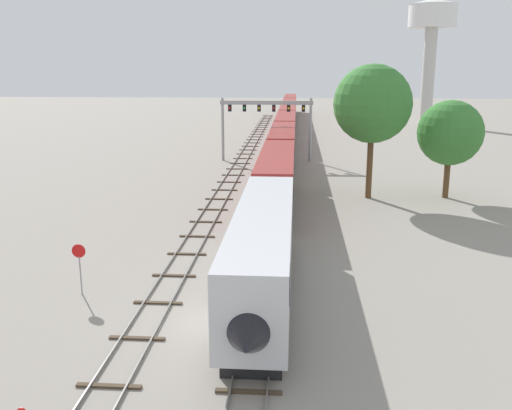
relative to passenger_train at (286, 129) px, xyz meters
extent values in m
plane|color=gray|center=(-2.00, -63.82, -2.61)|extent=(400.00, 400.00, 0.00)
cube|color=slate|center=(-0.72, -3.82, -2.53)|extent=(0.07, 200.00, 0.16)
cube|color=slate|center=(0.72, -3.82, -2.53)|extent=(0.07, 200.00, 0.16)
cube|color=#473828|center=(0.00, -69.82, -2.56)|extent=(2.60, 0.24, 0.10)
cube|color=#473828|center=(0.00, -65.82, -2.56)|extent=(2.60, 0.24, 0.10)
cube|color=#473828|center=(0.00, -61.82, -2.56)|extent=(2.60, 0.24, 0.10)
cube|color=#473828|center=(0.00, -57.82, -2.56)|extent=(2.60, 0.24, 0.10)
cube|color=#473828|center=(0.00, -53.82, -2.56)|extent=(2.60, 0.24, 0.10)
cube|color=#473828|center=(0.00, -49.82, -2.56)|extent=(2.60, 0.24, 0.10)
cube|color=#473828|center=(0.00, -45.82, -2.56)|extent=(2.60, 0.24, 0.10)
cube|color=#473828|center=(0.00, -41.82, -2.56)|extent=(2.60, 0.24, 0.10)
cube|color=#473828|center=(0.00, -37.82, -2.56)|extent=(2.60, 0.24, 0.10)
cube|color=#473828|center=(0.00, -33.82, -2.56)|extent=(2.60, 0.24, 0.10)
cube|color=#473828|center=(0.00, -29.82, -2.56)|extent=(2.60, 0.24, 0.10)
cube|color=#473828|center=(0.00, -25.82, -2.56)|extent=(2.60, 0.24, 0.10)
cube|color=#473828|center=(0.00, -21.82, -2.56)|extent=(2.60, 0.24, 0.10)
cube|color=#473828|center=(0.00, -17.82, -2.56)|extent=(2.60, 0.24, 0.10)
cube|color=#473828|center=(0.00, -13.82, -2.56)|extent=(2.60, 0.24, 0.10)
cube|color=#473828|center=(0.00, -9.82, -2.56)|extent=(2.60, 0.24, 0.10)
cube|color=#473828|center=(0.00, -5.82, -2.56)|extent=(2.60, 0.24, 0.10)
cube|color=#473828|center=(0.00, -1.82, -2.56)|extent=(2.60, 0.24, 0.10)
cube|color=#473828|center=(0.00, 2.18, -2.56)|extent=(2.60, 0.24, 0.10)
cube|color=#473828|center=(0.00, 6.18, -2.56)|extent=(2.60, 0.24, 0.10)
cube|color=#473828|center=(0.00, 10.18, -2.56)|extent=(2.60, 0.24, 0.10)
cube|color=#473828|center=(0.00, 14.18, -2.56)|extent=(2.60, 0.24, 0.10)
cube|color=#473828|center=(0.00, 18.18, -2.56)|extent=(2.60, 0.24, 0.10)
cube|color=#473828|center=(0.00, 22.18, -2.56)|extent=(2.60, 0.24, 0.10)
cube|color=#473828|center=(0.00, 26.18, -2.56)|extent=(2.60, 0.24, 0.10)
cube|color=#473828|center=(0.00, 30.18, -2.56)|extent=(2.60, 0.24, 0.10)
cube|color=#473828|center=(0.00, 34.18, -2.56)|extent=(2.60, 0.24, 0.10)
cube|color=#473828|center=(0.00, 38.18, -2.56)|extent=(2.60, 0.24, 0.10)
cube|color=#473828|center=(0.00, 42.18, -2.56)|extent=(2.60, 0.24, 0.10)
cube|color=#473828|center=(0.00, 46.18, -2.56)|extent=(2.60, 0.24, 0.10)
cube|color=#473828|center=(0.00, 50.18, -2.56)|extent=(2.60, 0.24, 0.10)
cube|color=#473828|center=(0.00, 54.18, -2.56)|extent=(2.60, 0.24, 0.10)
cube|color=#473828|center=(0.00, 58.18, -2.56)|extent=(2.60, 0.24, 0.10)
cube|color=#473828|center=(0.00, 62.18, -2.56)|extent=(2.60, 0.24, 0.10)
cube|color=#473828|center=(0.00, 66.18, -2.56)|extent=(2.60, 0.24, 0.10)
cube|color=#473828|center=(0.00, 70.18, -2.56)|extent=(2.60, 0.24, 0.10)
cube|color=#473828|center=(0.00, 74.18, -2.56)|extent=(2.60, 0.24, 0.10)
cube|color=#473828|center=(0.00, 78.18, -2.56)|extent=(2.60, 0.24, 0.10)
cube|color=#473828|center=(0.00, 82.18, -2.56)|extent=(2.60, 0.24, 0.10)
cube|color=#473828|center=(0.00, 86.18, -2.56)|extent=(2.60, 0.24, 0.10)
cube|color=#473828|center=(0.00, 90.18, -2.56)|extent=(2.60, 0.24, 0.10)
cube|color=#473828|center=(0.00, 94.18, -2.56)|extent=(2.60, 0.24, 0.10)
cube|color=slate|center=(-6.22, -23.82, -2.53)|extent=(0.07, 160.00, 0.16)
cube|color=slate|center=(-4.78, -23.82, -2.53)|extent=(0.07, 160.00, 0.16)
cube|color=#473828|center=(-5.50, -69.82, -2.56)|extent=(2.60, 0.24, 0.10)
cube|color=#473828|center=(-5.50, -65.82, -2.56)|extent=(2.60, 0.24, 0.10)
cube|color=#473828|center=(-5.50, -61.82, -2.56)|extent=(2.60, 0.24, 0.10)
cube|color=#473828|center=(-5.50, -57.82, -2.56)|extent=(2.60, 0.24, 0.10)
cube|color=#473828|center=(-5.50, -53.82, -2.56)|extent=(2.60, 0.24, 0.10)
cube|color=#473828|center=(-5.50, -49.82, -2.56)|extent=(2.60, 0.24, 0.10)
cube|color=#473828|center=(-5.50, -45.82, -2.56)|extent=(2.60, 0.24, 0.10)
cube|color=#473828|center=(-5.50, -41.82, -2.56)|extent=(2.60, 0.24, 0.10)
cube|color=#473828|center=(-5.50, -37.82, -2.56)|extent=(2.60, 0.24, 0.10)
cube|color=#473828|center=(-5.50, -33.82, -2.56)|extent=(2.60, 0.24, 0.10)
cube|color=#473828|center=(-5.50, -29.82, -2.56)|extent=(2.60, 0.24, 0.10)
cube|color=#473828|center=(-5.50, -25.82, -2.56)|extent=(2.60, 0.24, 0.10)
cube|color=#473828|center=(-5.50, -21.82, -2.56)|extent=(2.60, 0.24, 0.10)
cube|color=#473828|center=(-5.50, -17.82, -2.56)|extent=(2.60, 0.24, 0.10)
cube|color=#473828|center=(-5.50, -13.82, -2.56)|extent=(2.60, 0.24, 0.10)
cube|color=#473828|center=(-5.50, -9.82, -2.56)|extent=(2.60, 0.24, 0.10)
cube|color=#473828|center=(-5.50, -5.82, -2.56)|extent=(2.60, 0.24, 0.10)
cube|color=#473828|center=(-5.50, -1.82, -2.56)|extent=(2.60, 0.24, 0.10)
cube|color=#473828|center=(-5.50, 2.18, -2.56)|extent=(2.60, 0.24, 0.10)
cube|color=#473828|center=(-5.50, 6.18, -2.56)|extent=(2.60, 0.24, 0.10)
cube|color=#473828|center=(-5.50, 10.18, -2.56)|extent=(2.60, 0.24, 0.10)
cube|color=#473828|center=(-5.50, 14.18, -2.56)|extent=(2.60, 0.24, 0.10)
cube|color=#473828|center=(-5.50, 18.18, -2.56)|extent=(2.60, 0.24, 0.10)
cube|color=#473828|center=(-5.50, 22.18, -2.56)|extent=(2.60, 0.24, 0.10)
cube|color=#473828|center=(-5.50, 26.18, -2.56)|extent=(2.60, 0.24, 0.10)
cube|color=#473828|center=(-5.50, 30.18, -2.56)|extent=(2.60, 0.24, 0.10)
cube|color=#473828|center=(-5.50, 34.18, -2.56)|extent=(2.60, 0.24, 0.10)
cube|color=#473828|center=(-5.50, 38.18, -2.56)|extent=(2.60, 0.24, 0.10)
cube|color=#473828|center=(-5.50, 42.18, -2.56)|extent=(2.60, 0.24, 0.10)
cube|color=#473828|center=(-5.50, 46.18, -2.56)|extent=(2.60, 0.24, 0.10)
cube|color=#473828|center=(-5.50, 50.18, -2.56)|extent=(2.60, 0.24, 0.10)
cube|color=#473828|center=(-5.50, 54.18, -2.56)|extent=(2.60, 0.24, 0.10)
cube|color=silver|center=(0.00, -60.34, 0.29)|extent=(3.00, 18.97, 3.80)
cone|color=black|center=(0.00, -70.02, -0.11)|extent=(2.88, 2.60, 2.88)
cube|color=black|center=(0.00, -68.62, 1.43)|extent=(3.04, 1.80, 1.10)
cube|color=black|center=(0.00, -60.34, -2.11)|extent=(2.52, 17.07, 1.00)
cube|color=maroon|center=(0.00, -40.38, 0.29)|extent=(3.00, 18.97, 3.80)
cube|color=black|center=(0.00, -40.38, 0.69)|extent=(3.04, 17.45, 0.90)
cube|color=black|center=(0.00, -40.38, -2.11)|extent=(2.52, 17.07, 1.00)
cube|color=maroon|center=(0.00, -20.41, 0.29)|extent=(3.00, 18.97, 3.80)
cube|color=black|center=(0.00, -20.41, 0.69)|extent=(3.04, 17.45, 0.90)
cube|color=black|center=(0.00, -20.41, -2.11)|extent=(2.52, 17.07, 1.00)
cube|color=maroon|center=(0.00, -0.45, 0.29)|extent=(3.00, 18.97, 3.80)
cube|color=black|center=(0.00, -0.45, 0.69)|extent=(3.04, 17.45, 0.90)
cube|color=black|center=(0.00, -0.45, -2.11)|extent=(2.52, 17.07, 1.00)
cube|color=maroon|center=(0.00, 19.52, 0.29)|extent=(3.00, 18.97, 3.80)
cube|color=black|center=(0.00, 19.52, 0.69)|extent=(3.04, 17.45, 0.90)
cube|color=black|center=(0.00, 19.52, -2.11)|extent=(2.52, 17.07, 1.00)
cube|color=maroon|center=(0.00, 39.48, 0.29)|extent=(3.00, 18.97, 3.80)
cube|color=black|center=(0.00, 39.48, 0.69)|extent=(3.04, 17.45, 0.90)
cube|color=black|center=(0.00, 39.48, -2.11)|extent=(2.52, 17.07, 1.00)
cube|color=maroon|center=(0.00, 59.45, 0.29)|extent=(3.00, 18.97, 3.80)
cube|color=black|center=(0.00, 59.45, 0.69)|extent=(3.04, 17.45, 0.90)
cube|color=black|center=(0.00, 59.45, -2.11)|extent=(2.52, 17.07, 1.00)
cylinder|color=#999BA0|center=(-8.00, -15.26, 1.50)|extent=(0.36, 0.36, 8.22)
cylinder|color=#999BA0|center=(3.50, -15.26, 1.50)|extent=(0.36, 0.36, 8.22)
cube|color=#999BA0|center=(-2.25, -15.26, 5.00)|extent=(12.10, 0.36, 0.50)
cube|color=black|center=(-7.04, -15.21, 4.30)|extent=(0.44, 0.32, 0.90)
sphere|color=red|center=(-7.04, -15.40, 4.30)|extent=(0.28, 0.28, 0.28)
cube|color=black|center=(-5.12, -15.21, 4.30)|extent=(0.44, 0.32, 0.90)
sphere|color=green|center=(-5.12, -15.40, 4.30)|extent=(0.28, 0.28, 0.28)
cube|color=black|center=(-3.21, -15.21, 4.30)|extent=(0.44, 0.32, 0.90)
sphere|color=yellow|center=(-3.21, -15.40, 4.30)|extent=(0.28, 0.28, 0.28)
cube|color=black|center=(-1.29, -15.21, 4.30)|extent=(0.44, 0.32, 0.90)
sphere|color=red|center=(-1.29, -15.40, 4.30)|extent=(0.28, 0.28, 0.28)
cube|color=black|center=(0.62, -15.21, 4.30)|extent=(0.44, 0.32, 0.90)
sphere|color=yellow|center=(0.62, -15.40, 4.30)|extent=(0.28, 0.28, 0.28)
cube|color=black|center=(2.54, -15.21, 4.30)|extent=(0.44, 0.32, 0.90)
sphere|color=yellow|center=(2.54, -15.40, 4.30)|extent=(0.28, 0.28, 0.28)
cylinder|color=beige|center=(29.51, 35.92, 7.43)|extent=(2.60, 2.60, 20.08)
cylinder|color=white|center=(29.51, 35.92, 19.72)|extent=(9.82, 9.82, 4.50)
cone|color=white|center=(29.51, 35.92, 22.57)|extent=(10.02, 10.02, 1.20)
cylinder|color=gray|center=(-10.00, -60.82, -1.51)|extent=(0.08, 0.08, 2.20)
cylinder|color=red|center=(-10.00, -60.84, -0.11)|extent=(0.76, 0.03, 0.76)
cylinder|color=brown|center=(15.99, -35.45, -0.58)|extent=(0.56, 0.56, 4.07)
sphere|color=#387A33|center=(15.99, -35.45, 3.58)|extent=(6.07, 6.07, 6.07)
cylinder|color=brown|center=(8.62, -36.05, 0.56)|extent=(0.56, 0.56, 6.34)
sphere|color=#387A33|center=(8.62, -36.05, 6.25)|extent=(7.22, 7.22, 7.22)
camera|label=1|loc=(1.66, -89.04, 9.62)|focal=39.49mm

